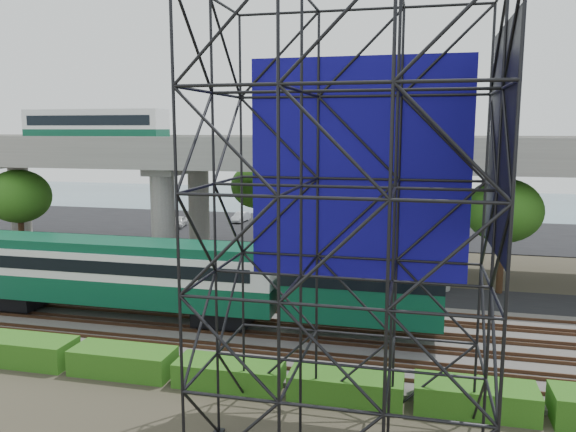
# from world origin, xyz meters

# --- Properties ---
(ground) EXTENTS (140.00, 140.00, 0.00)m
(ground) POSITION_xyz_m (0.00, 0.00, 0.00)
(ground) COLOR #474233
(ground) RESTS_ON ground
(ballast_bed) EXTENTS (90.00, 12.00, 0.20)m
(ballast_bed) POSITION_xyz_m (0.00, 2.00, 0.10)
(ballast_bed) COLOR slate
(ballast_bed) RESTS_ON ground
(service_road) EXTENTS (90.00, 5.00, 0.08)m
(service_road) POSITION_xyz_m (0.00, 10.50, 0.04)
(service_road) COLOR black
(service_road) RESTS_ON ground
(parking_lot) EXTENTS (90.00, 18.00, 0.08)m
(parking_lot) POSITION_xyz_m (0.00, 34.00, 0.04)
(parking_lot) COLOR black
(parking_lot) RESTS_ON ground
(harbor_water) EXTENTS (140.00, 40.00, 0.03)m
(harbor_water) POSITION_xyz_m (0.00, 56.00, 0.01)
(harbor_water) COLOR #42606D
(harbor_water) RESTS_ON ground
(rail_tracks) EXTENTS (90.00, 9.52, 0.16)m
(rail_tracks) POSITION_xyz_m (0.00, 2.00, 0.28)
(rail_tracks) COLOR #472D1E
(rail_tracks) RESTS_ON ballast_bed
(commuter_train) EXTENTS (29.30, 3.06, 4.30)m
(commuter_train) POSITION_xyz_m (-5.90, 2.00, 2.88)
(commuter_train) COLOR black
(commuter_train) RESTS_ON rail_tracks
(overpass) EXTENTS (80.00, 12.00, 12.40)m
(overpass) POSITION_xyz_m (-1.27, 16.00, 8.21)
(overpass) COLOR #9E9B93
(overpass) RESTS_ON ground
(scaffold_tower) EXTENTS (9.36, 6.36, 15.00)m
(scaffold_tower) POSITION_xyz_m (6.40, -7.98, 7.47)
(scaffold_tower) COLOR black
(scaffold_tower) RESTS_ON ground
(hedge_strip) EXTENTS (34.60, 1.80, 1.20)m
(hedge_strip) POSITION_xyz_m (1.01, -4.30, 0.56)
(hedge_strip) COLOR #295613
(hedge_strip) RESTS_ON ground
(trees) EXTENTS (40.94, 16.94, 7.69)m
(trees) POSITION_xyz_m (-4.67, 16.17, 5.57)
(trees) COLOR #382314
(trees) RESTS_ON ground
(suv) EXTENTS (5.82, 3.01, 1.57)m
(suv) POSITION_xyz_m (-2.88, 10.78, 0.86)
(suv) COLOR black
(suv) RESTS_ON service_road
(parked_cars) EXTENTS (36.99, 9.56, 1.31)m
(parked_cars) POSITION_xyz_m (3.25, 33.76, 0.69)
(parked_cars) COLOR silver
(parked_cars) RESTS_ON parking_lot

